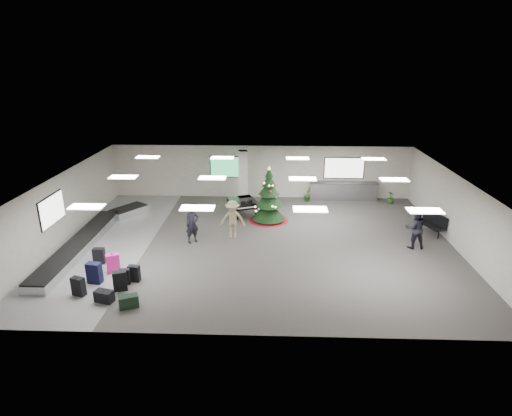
{
  "coord_description": "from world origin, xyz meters",
  "views": [
    {
      "loc": [
        0.6,
        -18.23,
        8.22
      ],
      "look_at": [
        -0.09,
        1.0,
        1.39
      ],
      "focal_mm": 30.0,
      "sensor_mm": 36.0,
      "label": 1
    }
  ],
  "objects_px": {
    "traveler_bench": "(415,228)",
    "service_counter": "(343,191)",
    "potted_plant_right": "(391,197)",
    "pink_suitcase": "(113,263)",
    "traveler_a": "(192,224)",
    "traveler_b": "(233,219)",
    "potted_plant_left": "(307,194)",
    "baggage_carousel": "(90,237)",
    "christmas_tree": "(269,202)",
    "grand_piano": "(243,203)",
    "bench": "(432,222)"
  },
  "relations": [
    {
      "from": "baggage_carousel",
      "to": "potted_plant_right",
      "type": "relative_size",
      "value": 13.37
    },
    {
      "from": "service_counter",
      "to": "potted_plant_left",
      "type": "distance_m",
      "value": 2.24
    },
    {
      "from": "baggage_carousel",
      "to": "traveler_a",
      "type": "bearing_deg",
      "value": 1.36
    },
    {
      "from": "service_counter",
      "to": "pink_suitcase",
      "type": "height_order",
      "value": "service_counter"
    },
    {
      "from": "potted_plant_right",
      "to": "pink_suitcase",
      "type": "bearing_deg",
      "value": -145.84
    },
    {
      "from": "christmas_tree",
      "to": "grand_piano",
      "type": "distance_m",
      "value": 1.62
    },
    {
      "from": "potted_plant_right",
      "to": "bench",
      "type": "bearing_deg",
      "value": -80.14
    },
    {
      "from": "bench",
      "to": "traveler_a",
      "type": "xyz_separation_m",
      "value": [
        -11.53,
        -1.42,
        0.31
      ]
    },
    {
      "from": "traveler_bench",
      "to": "potted_plant_left",
      "type": "distance_m",
      "value": 7.79
    },
    {
      "from": "pink_suitcase",
      "to": "christmas_tree",
      "type": "height_order",
      "value": "christmas_tree"
    },
    {
      "from": "bench",
      "to": "grand_piano",
      "type": "bearing_deg",
      "value": 146.8
    },
    {
      "from": "christmas_tree",
      "to": "traveler_bench",
      "type": "height_order",
      "value": "christmas_tree"
    },
    {
      "from": "traveler_bench",
      "to": "potted_plant_left",
      "type": "height_order",
      "value": "traveler_bench"
    },
    {
      "from": "pink_suitcase",
      "to": "bench",
      "type": "relative_size",
      "value": 0.46
    },
    {
      "from": "potted_plant_right",
      "to": "christmas_tree",
      "type": "bearing_deg",
      "value": -157.09
    },
    {
      "from": "pink_suitcase",
      "to": "grand_piano",
      "type": "relative_size",
      "value": 0.39
    },
    {
      "from": "traveler_a",
      "to": "potted_plant_left",
      "type": "xyz_separation_m",
      "value": [
        5.82,
        6.21,
        -0.47
      ]
    },
    {
      "from": "potted_plant_right",
      "to": "service_counter",
      "type": "bearing_deg",
      "value": 167.15
    },
    {
      "from": "service_counter",
      "to": "potted_plant_right",
      "type": "relative_size",
      "value": 5.58
    },
    {
      "from": "traveler_bench",
      "to": "potted_plant_right",
      "type": "xyz_separation_m",
      "value": [
        0.6,
        6.26,
        -0.59
      ]
    },
    {
      "from": "potted_plant_left",
      "to": "potted_plant_right",
      "type": "relative_size",
      "value": 1.19
    },
    {
      "from": "baggage_carousel",
      "to": "bench",
      "type": "height_order",
      "value": "bench"
    },
    {
      "from": "traveler_b",
      "to": "bench",
      "type": "bearing_deg",
      "value": 5.94
    },
    {
      "from": "traveler_b",
      "to": "traveler_bench",
      "type": "bearing_deg",
      "value": -4.84
    },
    {
      "from": "traveler_b",
      "to": "potted_plant_right",
      "type": "distance_m",
      "value": 10.43
    },
    {
      "from": "pink_suitcase",
      "to": "potted_plant_right",
      "type": "bearing_deg",
      "value": 9.59
    },
    {
      "from": "pink_suitcase",
      "to": "potted_plant_right",
      "type": "distance_m",
      "value": 16.2
    },
    {
      "from": "service_counter",
      "to": "traveler_a",
      "type": "height_order",
      "value": "traveler_a"
    },
    {
      "from": "potted_plant_left",
      "to": "traveler_bench",
      "type": "bearing_deg",
      "value": -56.35
    },
    {
      "from": "traveler_b",
      "to": "potted_plant_right",
      "type": "height_order",
      "value": "traveler_b"
    },
    {
      "from": "christmas_tree",
      "to": "potted_plant_right",
      "type": "height_order",
      "value": "christmas_tree"
    },
    {
      "from": "traveler_a",
      "to": "traveler_b",
      "type": "xyz_separation_m",
      "value": [
        1.83,
        0.6,
        0.03
      ]
    },
    {
      "from": "baggage_carousel",
      "to": "potted_plant_right",
      "type": "xyz_separation_m",
      "value": [
        15.56,
        6.11,
        0.15
      ]
    },
    {
      "from": "traveler_a",
      "to": "potted_plant_right",
      "type": "bearing_deg",
      "value": -8.79
    },
    {
      "from": "christmas_tree",
      "to": "bench",
      "type": "distance_m",
      "value": 8.16
    },
    {
      "from": "baggage_carousel",
      "to": "potted_plant_right",
      "type": "height_order",
      "value": "potted_plant_right"
    },
    {
      "from": "christmas_tree",
      "to": "traveler_bench",
      "type": "xyz_separation_m",
      "value": [
        6.6,
        -3.22,
        -0.06
      ]
    },
    {
      "from": "traveler_a",
      "to": "potted_plant_left",
      "type": "bearing_deg",
      "value": 8.86
    },
    {
      "from": "pink_suitcase",
      "to": "traveler_bench",
      "type": "relative_size",
      "value": 0.43
    },
    {
      "from": "potted_plant_right",
      "to": "traveler_b",
      "type": "bearing_deg",
      "value": -148.77
    },
    {
      "from": "grand_piano",
      "to": "traveler_bench",
      "type": "bearing_deg",
      "value": -48.51
    },
    {
      "from": "pink_suitcase",
      "to": "grand_piano",
      "type": "xyz_separation_m",
      "value": [
        4.8,
        6.79,
        0.31
      ]
    },
    {
      "from": "traveler_bench",
      "to": "service_counter",
      "type": "bearing_deg",
      "value": -75.28
    },
    {
      "from": "christmas_tree",
      "to": "potted_plant_right",
      "type": "bearing_deg",
      "value": 22.91
    },
    {
      "from": "bench",
      "to": "baggage_carousel",
      "type": "bearing_deg",
      "value": 165.77
    },
    {
      "from": "potted_plant_left",
      "to": "christmas_tree",
      "type": "bearing_deg",
      "value": -125.14
    },
    {
      "from": "service_counter",
      "to": "christmas_tree",
      "type": "xyz_separation_m",
      "value": [
        -4.49,
        -3.66,
        0.47
      ]
    },
    {
      "from": "baggage_carousel",
      "to": "grand_piano",
      "type": "height_order",
      "value": "grand_piano"
    },
    {
      "from": "christmas_tree",
      "to": "traveler_a",
      "type": "distance_m",
      "value": 4.61
    },
    {
      "from": "christmas_tree",
      "to": "potted_plant_left",
      "type": "bearing_deg",
      "value": 54.86
    }
  ]
}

